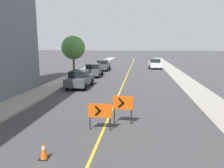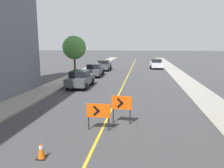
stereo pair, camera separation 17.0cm
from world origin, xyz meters
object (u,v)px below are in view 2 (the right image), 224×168
traffic_cone_farthest (41,150)px  arrow_barricade_primary (98,112)px  parked_car_curb_near (80,79)px  parked_car_opposite_side (156,64)px  arrow_barricade_secondary (122,104)px  parked_car_curb_mid (94,70)px  street_tree_left_near (74,48)px  parked_car_curb_far (104,65)px

traffic_cone_farthest → arrow_barricade_primary: size_ratio=0.51×
parked_car_curb_near → parked_car_opposite_side: size_ratio=0.98×
arrow_barricade_primary → arrow_barricade_secondary: bearing=43.0°
parked_car_curb_near → parked_car_opposite_side: 18.97m
parked_car_curb_mid → parked_car_opposite_side: size_ratio=1.00×
traffic_cone_farthest → parked_car_curb_near: parked_car_curb_near is taller
parked_car_curb_mid → street_tree_left_near: (-2.45, -0.28, 2.77)m
traffic_cone_farthest → arrow_barricade_secondary: (2.49, 3.85, 0.71)m
arrow_barricade_secondary → parked_car_opposite_side: bearing=87.4°
arrow_barricade_primary → parked_car_curb_mid: (-4.00, 17.19, -0.10)m
parked_car_curb_mid → parked_car_opposite_side: (8.22, 10.08, 0.00)m
arrow_barricade_secondary → parked_car_curb_mid: 16.95m
parked_car_curb_far → street_tree_left_near: street_tree_left_near is taller
arrow_barricade_secondary → parked_car_curb_near: (-4.77, 9.06, -0.23)m
arrow_barricade_secondary → street_tree_left_near: bearing=119.5°
parked_car_curb_mid → parked_car_curb_far: (0.09, 6.45, 0.00)m
arrow_barricade_secondary → parked_car_opposite_side: size_ratio=0.33×
parked_car_curb_near → street_tree_left_near: 7.86m
traffic_cone_farthest → parked_car_opposite_side: 30.66m
parked_car_curb_near → parked_car_curb_far: 13.58m
parked_car_curb_far → arrow_barricade_secondary: bearing=-79.1°
parked_car_opposite_side → parked_car_curb_mid: bearing=-132.4°
parked_car_curb_mid → parked_car_opposite_side: same height
parked_car_curb_near → parked_car_curb_mid: 7.13m
arrow_barricade_primary → parked_car_curb_near: 10.75m
traffic_cone_farthest → parked_car_opposite_side: parked_car_opposite_side is taller
parked_car_curb_mid → arrow_barricade_secondary: bearing=-75.5°
parked_car_curb_far → parked_car_curb_mid: bearing=-92.1°
arrow_barricade_primary → street_tree_left_near: 18.29m
parked_car_curb_far → traffic_cone_farthest: bearing=-86.2°
street_tree_left_near → parked_car_curb_far: bearing=69.4°
arrow_barricade_primary → parked_car_opposite_side: parked_car_opposite_side is taller
street_tree_left_near → parked_car_curb_mid: bearing=6.5°
parked_car_opposite_side → arrow_barricade_primary: bearing=-102.0°
traffic_cone_farthest → parked_car_curb_near: bearing=100.0°
arrow_barricade_primary → parked_car_curb_near: parked_car_curb_near is taller
street_tree_left_near → parked_car_curb_near: bearing=-68.7°
arrow_barricade_secondary → parked_car_curb_far: parked_car_curb_far is taller
arrow_barricade_primary → arrow_barricade_secondary: 1.41m
parked_car_curb_mid → parked_car_curb_far: same height
arrow_barricade_secondary → parked_car_curb_near: size_ratio=0.33×
parked_car_curb_far → street_tree_left_near: (-2.53, -6.73, 2.77)m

